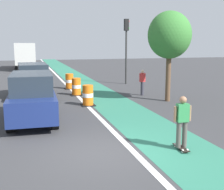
{
  "coord_description": "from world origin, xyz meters",
  "views": [
    {
      "loc": [
        -2.15,
        -8.3,
        3.29
      ],
      "look_at": [
        1.33,
        3.52,
        1.1
      ],
      "focal_mm": 47.5,
      "sensor_mm": 36.0,
      "label": 1
    }
  ],
  "objects_px": {
    "delivery_truck_down_block": "(24,54)",
    "street_tree_sidewalk": "(170,36)",
    "traffic_barrel_mid": "(76,87)",
    "traffic_barrel_back": "(69,82)",
    "traffic_barrel_front": "(88,96)",
    "skateboarder_on_lane": "(182,121)",
    "traffic_light_corner": "(126,40)",
    "pedestrian_crossing": "(142,82)",
    "parked_suv_nearest": "(32,97)",
    "parked_suv_second": "(33,80)"
  },
  "relations": [
    {
      "from": "delivery_truck_down_block",
      "to": "street_tree_sidewalk",
      "type": "relative_size",
      "value": 1.53
    },
    {
      "from": "traffic_barrel_mid",
      "to": "traffic_barrel_back",
      "type": "distance_m",
      "value": 2.75
    },
    {
      "from": "traffic_barrel_front",
      "to": "delivery_truck_down_block",
      "type": "height_order",
      "value": "delivery_truck_down_block"
    },
    {
      "from": "skateboarder_on_lane",
      "to": "traffic_barrel_front",
      "type": "xyz_separation_m",
      "value": [
        -1.44,
        7.26,
        -0.38
      ]
    },
    {
      "from": "traffic_barrel_front",
      "to": "street_tree_sidewalk",
      "type": "relative_size",
      "value": 0.22
    },
    {
      "from": "traffic_light_corner",
      "to": "pedestrian_crossing",
      "type": "xyz_separation_m",
      "value": [
        -0.73,
        -5.25,
        -2.64
      ]
    },
    {
      "from": "parked_suv_nearest",
      "to": "delivery_truck_down_block",
      "type": "xyz_separation_m",
      "value": [
        -0.27,
        25.98,
        0.81
      ]
    },
    {
      "from": "traffic_barrel_front",
      "to": "traffic_barrel_mid",
      "type": "height_order",
      "value": "same"
    },
    {
      "from": "parked_suv_second",
      "to": "pedestrian_crossing",
      "type": "height_order",
      "value": "parked_suv_second"
    },
    {
      "from": "skateboarder_on_lane",
      "to": "traffic_barrel_front",
      "type": "bearing_deg",
      "value": 101.22
    },
    {
      "from": "traffic_barrel_front",
      "to": "street_tree_sidewalk",
      "type": "distance_m",
      "value": 5.57
    },
    {
      "from": "traffic_barrel_mid",
      "to": "traffic_barrel_back",
      "type": "bearing_deg",
      "value": 90.64
    },
    {
      "from": "traffic_barrel_mid",
      "to": "delivery_truck_down_block",
      "type": "bearing_deg",
      "value": 98.65
    },
    {
      "from": "parked_suv_nearest",
      "to": "parked_suv_second",
      "type": "distance_m",
      "value": 5.85
    },
    {
      "from": "delivery_truck_down_block",
      "to": "traffic_barrel_front",
      "type": "bearing_deg",
      "value": -82.38
    },
    {
      "from": "traffic_barrel_mid",
      "to": "traffic_barrel_back",
      "type": "xyz_separation_m",
      "value": [
        -0.03,
        2.75,
        0.0
      ]
    },
    {
      "from": "skateboarder_on_lane",
      "to": "parked_suv_second",
      "type": "height_order",
      "value": "parked_suv_second"
    },
    {
      "from": "skateboarder_on_lane",
      "to": "parked_suv_nearest",
      "type": "bearing_deg",
      "value": 131.76
    },
    {
      "from": "traffic_barrel_back",
      "to": "delivery_truck_down_block",
      "type": "height_order",
      "value": "delivery_truck_down_block"
    },
    {
      "from": "parked_suv_nearest",
      "to": "traffic_light_corner",
      "type": "distance_m",
      "value": 12.55
    },
    {
      "from": "skateboarder_on_lane",
      "to": "traffic_barrel_back",
      "type": "distance_m",
      "value": 13.35
    },
    {
      "from": "pedestrian_crossing",
      "to": "parked_suv_nearest",
      "type": "bearing_deg",
      "value": -146.54
    },
    {
      "from": "traffic_barrel_front",
      "to": "traffic_barrel_mid",
      "type": "relative_size",
      "value": 1.0
    },
    {
      "from": "parked_suv_nearest",
      "to": "pedestrian_crossing",
      "type": "height_order",
      "value": "parked_suv_nearest"
    },
    {
      "from": "traffic_barrel_front",
      "to": "pedestrian_crossing",
      "type": "bearing_deg",
      "value": 27.84
    },
    {
      "from": "parked_suv_second",
      "to": "street_tree_sidewalk",
      "type": "bearing_deg",
      "value": -25.73
    },
    {
      "from": "skateboarder_on_lane",
      "to": "traffic_light_corner",
      "type": "xyz_separation_m",
      "value": [
        3.21,
        14.57,
        2.59
      ]
    },
    {
      "from": "parked_suv_nearest",
      "to": "traffic_barrel_front",
      "type": "xyz_separation_m",
      "value": [
        2.88,
        2.42,
        -0.5
      ]
    },
    {
      "from": "skateboarder_on_lane",
      "to": "delivery_truck_down_block",
      "type": "distance_m",
      "value": 31.17
    },
    {
      "from": "delivery_truck_down_block",
      "to": "pedestrian_crossing",
      "type": "bearing_deg",
      "value": -71.78
    },
    {
      "from": "traffic_barrel_back",
      "to": "parked_suv_nearest",
      "type": "bearing_deg",
      "value": -108.28
    },
    {
      "from": "traffic_barrel_front",
      "to": "pedestrian_crossing",
      "type": "distance_m",
      "value": 4.45
    },
    {
      "from": "skateboarder_on_lane",
      "to": "delivery_truck_down_block",
      "type": "relative_size",
      "value": 0.22
    },
    {
      "from": "skateboarder_on_lane",
      "to": "parked_suv_second",
      "type": "bearing_deg",
      "value": 111.08
    },
    {
      "from": "traffic_barrel_back",
      "to": "delivery_truck_down_block",
      "type": "relative_size",
      "value": 0.14
    },
    {
      "from": "traffic_light_corner",
      "to": "street_tree_sidewalk",
      "type": "distance_m",
      "value": 7.4
    },
    {
      "from": "street_tree_sidewalk",
      "to": "delivery_truck_down_block",
      "type": "bearing_deg",
      "value": 108.15
    },
    {
      "from": "parked_suv_nearest",
      "to": "pedestrian_crossing",
      "type": "bearing_deg",
      "value": 33.46
    },
    {
      "from": "delivery_truck_down_block",
      "to": "traffic_light_corner",
      "type": "height_order",
      "value": "traffic_light_corner"
    },
    {
      "from": "parked_suv_second",
      "to": "traffic_barrel_back",
      "type": "xyz_separation_m",
      "value": [
        2.59,
        2.58,
        -0.5
      ]
    },
    {
      "from": "street_tree_sidewalk",
      "to": "pedestrian_crossing",
      "type": "bearing_deg",
      "value": 107.48
    },
    {
      "from": "parked_suv_nearest",
      "to": "traffic_barrel_mid",
      "type": "bearing_deg",
      "value": 63.63
    },
    {
      "from": "delivery_truck_down_block",
      "to": "traffic_light_corner",
      "type": "xyz_separation_m",
      "value": [
        7.8,
        -16.24,
        1.65
      ]
    },
    {
      "from": "skateboarder_on_lane",
      "to": "delivery_truck_down_block",
      "type": "xyz_separation_m",
      "value": [
        -4.59,
        30.81,
        0.94
      ]
    },
    {
      "from": "parked_suv_nearest",
      "to": "traffic_barrel_front",
      "type": "relative_size",
      "value": 4.28
    },
    {
      "from": "delivery_truck_down_block",
      "to": "street_tree_sidewalk",
      "type": "height_order",
      "value": "street_tree_sidewalk"
    },
    {
      "from": "traffic_barrel_front",
      "to": "traffic_barrel_mid",
      "type": "distance_m",
      "value": 3.26
    },
    {
      "from": "skateboarder_on_lane",
      "to": "traffic_light_corner",
      "type": "bearing_deg",
      "value": 77.57
    },
    {
      "from": "pedestrian_crossing",
      "to": "parked_suv_second",
      "type": "bearing_deg",
      "value": 168.38
    },
    {
      "from": "parked_suv_second",
      "to": "delivery_truck_down_block",
      "type": "relative_size",
      "value": 0.61
    }
  ]
}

